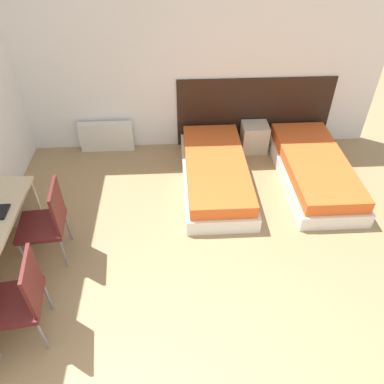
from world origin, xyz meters
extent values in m
cube|color=white|center=(0.00, 4.18, 1.35)|extent=(5.71, 0.05, 2.70)
cube|color=black|center=(1.05, 4.14, 0.54)|extent=(2.34, 0.03, 1.08)
cube|color=silver|center=(0.37, 3.12, 0.10)|extent=(0.88, 1.98, 0.20)
cube|color=#E05B23|center=(0.37, 3.12, 0.29)|extent=(0.80, 1.90, 0.17)
cube|color=silver|center=(1.73, 3.12, 0.10)|extent=(0.88, 1.98, 0.20)
cube|color=#E05B23|center=(1.73, 3.12, 0.29)|extent=(0.80, 1.90, 0.17)
cube|color=beige|center=(1.05, 3.93, 0.22)|extent=(0.39, 0.35, 0.44)
cube|color=silver|center=(-1.21, 4.06, 0.23)|extent=(0.81, 0.12, 0.47)
cube|color=#C6B28E|center=(-2.05, 2.41, 0.35)|extent=(0.54, 0.04, 0.71)
cube|color=#511919|center=(-1.61, 1.93, 0.45)|extent=(0.51, 0.51, 0.05)
cube|color=#511919|center=(-1.39, 1.95, 0.72)|extent=(0.07, 0.42, 0.48)
cylinder|color=slate|center=(-1.80, 1.71, 0.21)|extent=(0.02, 0.02, 0.43)
cylinder|color=slate|center=(-1.84, 2.12, 0.21)|extent=(0.02, 0.02, 0.43)
cylinder|color=slate|center=(-1.39, 1.74, 0.21)|extent=(0.02, 0.02, 0.43)
cylinder|color=slate|center=(-1.43, 2.15, 0.21)|extent=(0.02, 0.02, 0.43)
cube|color=#511919|center=(-1.61, 0.99, 0.45)|extent=(0.53, 0.53, 0.05)
cube|color=#511919|center=(-1.39, 1.02, 0.72)|extent=(0.09, 0.42, 0.48)
cylinder|color=slate|center=(-1.84, 1.16, 0.21)|extent=(0.02, 0.02, 0.43)
cylinder|color=slate|center=(-1.38, 0.81, 0.21)|extent=(0.02, 0.02, 0.43)
cylinder|color=slate|center=(-1.44, 1.22, 0.21)|extent=(0.02, 0.02, 0.43)
camera|label=1|loc=(-0.18, -0.94, 3.26)|focal=35.00mm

